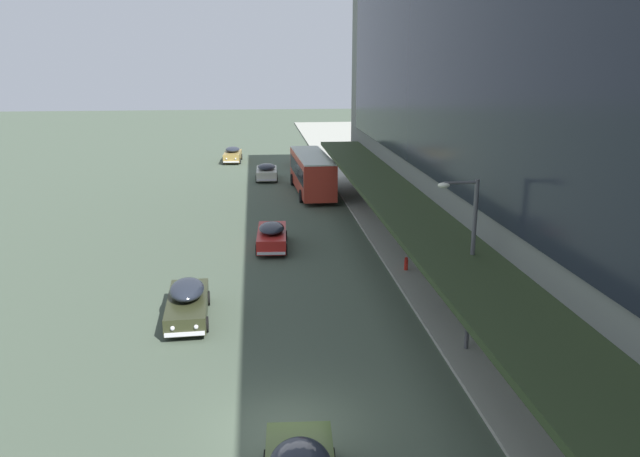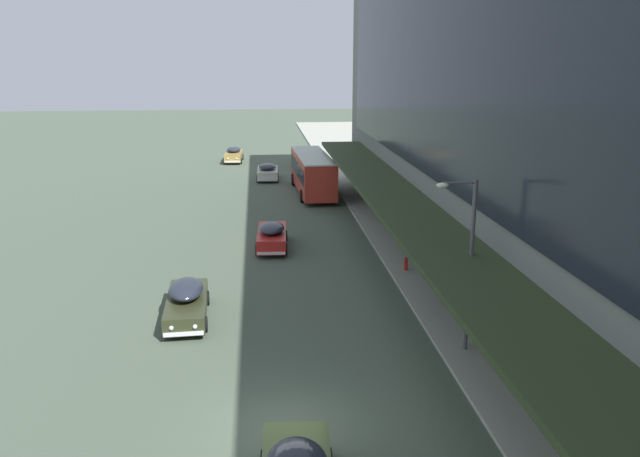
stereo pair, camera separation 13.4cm
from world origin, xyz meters
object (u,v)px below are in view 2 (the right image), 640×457
sedan_far_back (268,172)px  street_lamp (466,253)px  sedan_second_near (272,235)px  fire_hydrant (406,264)px  sedan_second_mid (187,301)px  sedan_lead_near (306,158)px  transit_bus_kerbside_front (313,171)px  sedan_oncoming_front (234,154)px  pedestrian_at_kerb (453,286)px

sedan_far_back → street_lamp: (6.56, -35.33, 3.21)m
sedan_second_near → fire_hydrant: (6.77, -5.08, -0.26)m
sedan_second_mid → sedan_lead_near: sedan_second_mid is taller
transit_bus_kerbside_front → fire_hydrant: 20.25m
sedan_second_near → sedan_oncoming_front: sedan_oncoming_front is taller
transit_bus_kerbside_front → sedan_lead_near: (0.54, 13.96, -1.08)m
sedan_second_mid → sedan_oncoming_front: sedan_second_mid is taller
transit_bus_kerbside_front → sedan_oncoming_front: bearing=112.3°
transit_bus_kerbside_front → pedestrian_at_kerb: size_ratio=5.63×
sedan_oncoming_front → pedestrian_at_kerb: bearing=-75.5°
transit_bus_kerbside_front → pedestrian_at_kerb: bearing=-81.1°
sedan_lead_near → sedan_second_near: size_ratio=0.97×
transit_bus_kerbside_front → fire_hydrant: (3.06, -19.97, -1.35)m
sedan_oncoming_front → fire_hydrant: size_ratio=6.89×
sedan_second_near → sedan_oncoming_front: bearing=95.8°
pedestrian_at_kerb → street_lamp: (-0.91, -3.93, 2.77)m
pedestrian_at_kerb → street_lamp: size_ratio=0.29×
sedan_far_back → pedestrian_at_kerb: pedestrian_at_kerb is taller
street_lamp → sedan_second_near: bearing=115.4°
sedan_far_back → fire_hydrant: bearing=-75.9°
sedan_lead_near → sedan_second_near: 29.16m
transit_bus_kerbside_front → fire_hydrant: size_ratio=14.94×
fire_hydrant → sedan_second_mid: bearing=-155.9°
sedan_second_mid → sedan_oncoming_front: size_ratio=1.03×
sedan_oncoming_front → sedan_far_back: bearing=-72.3°
sedan_lead_near → fire_hydrant: bearing=-85.8°
transit_bus_kerbside_front → sedan_second_mid: bearing=-107.1°
fire_hydrant → sedan_oncoming_front: bearing=105.2°
sedan_far_back → street_lamp: street_lamp is taller
sedan_far_back → sedan_oncoming_front: (-3.39, 10.62, 0.03)m
sedan_second_mid → sedan_lead_near: size_ratio=1.08×
sedan_second_mid → sedan_lead_near: 39.53m
sedan_second_mid → transit_bus_kerbside_front: bearing=72.9°
sedan_lead_near → sedan_oncoming_front: size_ratio=0.95×
pedestrian_at_kerb → sedan_far_back: bearing=103.4°
sedan_oncoming_front → street_lamp: size_ratio=0.74×
sedan_second_mid → sedan_second_near: size_ratio=1.04×
sedan_lead_near → pedestrian_at_kerb: size_ratio=2.47×
sedan_second_mid → pedestrian_at_kerb: pedestrian_at_kerb is taller
sedan_far_back → sedan_second_near: sedan_second_near is taller
sedan_far_back → sedan_second_near: (-0.16, -21.17, 0.01)m
sedan_lead_near → sedan_oncoming_front: sedan_oncoming_front is taller
sedan_second_near → sedan_second_mid: bearing=-111.5°
sedan_oncoming_front → street_lamp: bearing=-77.8°
sedan_far_back → pedestrian_at_kerb: (7.47, -31.41, 0.43)m
sedan_far_back → street_lamp: bearing=-79.5°
sedan_second_mid → sedan_second_near: sedan_second_mid is taller
sedan_lead_near → sedan_second_near: bearing=-98.4°
pedestrian_at_kerb → sedan_lead_near: bearing=94.9°
pedestrian_at_kerb → sedan_second_near: bearing=126.7°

